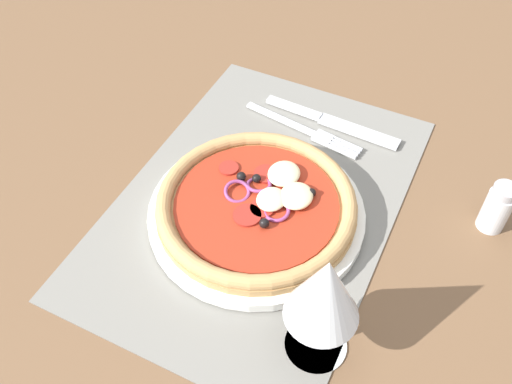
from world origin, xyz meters
The scene contains 8 objects.
ground_plane centered at (0.00, 0.00, -1.20)cm, with size 190.00×140.00×2.40cm, color brown.
placemat centered at (0.00, 0.00, 0.20)cm, with size 47.42×32.33×0.40cm, color slate.
plate centered at (2.57, 0.93, 1.04)cm, with size 26.00×26.00×1.29cm, color silver.
pizza centered at (2.44, 1.00, 2.78)cm, with size 23.86×23.86×2.60cm.
fork centered at (-14.10, 0.76, 0.62)cm, with size 4.20×18.02×0.44cm.
knife centered at (-17.33, 3.12, 0.65)cm, with size 2.71×20.06×0.62cm.
wine_glass centered at (14.78, 13.59, 10.13)cm, with size 7.20×7.20×14.90cm.
pepper_shaker centered at (-8.86, 26.54, 3.25)cm, with size 3.20×3.20×6.70cm.
Camera 1 is at (41.58, 19.83, 54.20)cm, focal length 40.05 mm.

